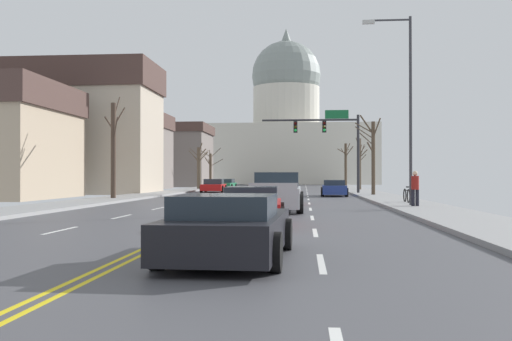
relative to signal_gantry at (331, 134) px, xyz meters
name	(u,v)px	position (x,y,z in m)	size (l,w,h in m)	color
ground	(242,205)	(-5.38, -17.09, -4.89)	(20.00, 180.00, 0.20)	#49494F
signal_gantry	(331,134)	(0.00, 0.00, 0.00)	(7.91, 0.41, 6.72)	#28282D
street_lamp_right	(405,95)	(2.55, -19.05, 0.41)	(2.29, 0.24, 8.86)	#333338
capitol_building	(286,132)	(-5.38, 56.91, 4.58)	(32.06, 18.30, 28.66)	beige
sedan_near_00	(334,188)	(0.06, -4.12, -4.34)	(2.02, 4.34, 1.19)	navy
sedan_near_01	(278,191)	(-3.82, -10.04, -4.38)	(2.03, 4.63, 1.12)	silver
sedan_near_02	(279,193)	(-3.48, -15.85, -4.35)	(2.08, 4.45, 1.20)	#B71414
pickup_truck_near_03	(277,194)	(-3.35, -21.65, -4.16)	(2.32, 5.61, 1.66)	#ADB2B7
sedan_near_04	(253,207)	(-3.74, -28.72, -4.36)	(2.06, 4.38, 1.19)	#B71414
sedan_near_05	(229,228)	(-3.53, -35.68, -4.35)	(2.22, 4.43, 1.18)	black
sedan_oncoming_00	(214,186)	(-10.40, 4.90, -4.35)	(2.19, 4.40, 1.21)	#B71414
sedan_oncoming_01	(225,185)	(-10.57, 13.47, -4.35)	(2.25, 4.45, 1.16)	#1E7247
flank_building_00	(124,151)	(-22.70, 16.49, -0.58)	(10.08, 8.36, 8.55)	slate
flank_building_01	(166,156)	(-21.32, 30.49, -0.59)	(12.32, 9.87, 8.55)	slate
flank_building_03	(88,128)	(-20.40, 0.21, 0.66)	(11.62, 7.45, 10.98)	#B2A38E
bare_tree_00	(373,154)	(2.80, -4.69, -1.81)	(1.79, 1.52, 5.81)	#4C3D2D
bare_tree_01	(113,147)	(-13.88, -12.18, -1.65)	(1.75, 2.49, 6.39)	#423328
bare_tree_02	(346,164)	(2.96, 23.33, -1.91)	(1.84, 2.38, 5.34)	#4C3D2D
bare_tree_03	(199,166)	(-13.28, 12.86, -2.40)	(2.04, 2.71, 4.81)	brown
bare_tree_04	(360,163)	(3.39, 10.54, -2.11)	(1.19, 2.14, 5.12)	brown
bare_tree_05	(211,168)	(-13.84, 23.56, -2.45)	(2.88, 2.31, 4.91)	#4C3D2D
pedestrian_00	(415,187)	(2.84, -19.95, -3.89)	(0.35, 0.34, 1.58)	black
bicycle_parked	(407,195)	(3.16, -16.12, -4.42)	(0.12, 1.77, 0.85)	black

